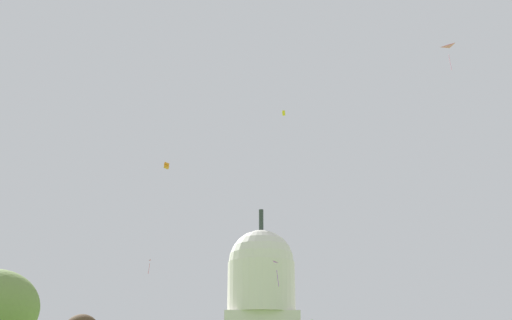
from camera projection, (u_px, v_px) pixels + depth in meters
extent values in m
cylinder|color=silver|center=(261.00, 287.00, 222.78)|extent=(25.54, 25.54, 18.57)
sphere|color=silver|center=(261.00, 263.00, 225.94)|extent=(25.03, 25.03, 25.03)
cylinder|color=#2D3833|center=(261.00, 220.00, 231.64)|extent=(1.80, 1.80, 8.46)
pyramid|color=purple|center=(279.00, 266.00, 90.90)|extent=(1.22, 1.83, 0.39)
cylinder|color=purple|center=(278.00, 278.00, 90.32)|extent=(0.39, 0.43, 2.44)
cube|color=orange|center=(166.00, 167.00, 93.73)|extent=(0.98, 0.93, 0.56)
cube|color=orange|center=(167.00, 164.00, 93.87)|extent=(0.98, 0.93, 0.56)
cube|color=yellow|center=(284.00, 113.00, 122.42)|extent=(0.71, 0.32, 1.13)
pyramid|color=red|center=(149.00, 262.00, 152.43)|extent=(0.59, 1.07, 0.31)
cylinder|color=red|center=(149.00, 269.00, 151.83)|extent=(0.23, 0.45, 2.78)
pyramid|color=pink|center=(450.00, 50.00, 93.26)|extent=(1.92, 1.73, 0.33)
cylinder|color=pink|center=(450.00, 62.00, 92.17)|extent=(0.10, 0.51, 3.02)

